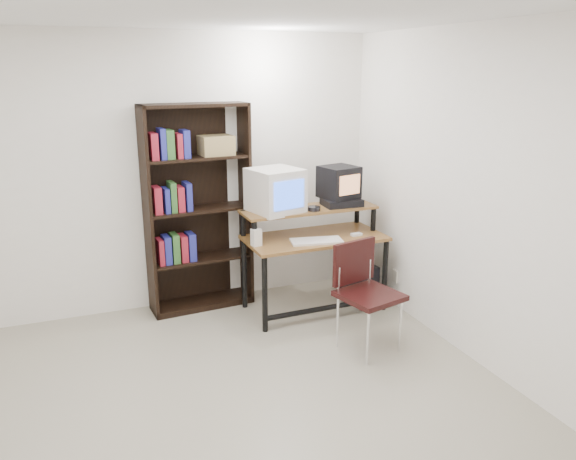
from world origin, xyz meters
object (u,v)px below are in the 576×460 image
object	(u,v)px
pc_tower	(358,282)
bookshelf	(197,207)
school_chair	(364,284)
crt_monitor	(275,191)
crt_tv	(339,182)
computer_desk	(314,239)

from	to	relation	value
pc_tower	bookshelf	bearing A→B (deg)	156.23
school_chair	bookshelf	size ratio (longest dim) A/B	0.46
bookshelf	crt_monitor	bearing A→B (deg)	-32.31
crt_tv	bookshelf	bearing A→B (deg)	152.89
computer_desk	crt_monitor	xyz separation A→B (m)	(-0.34, 0.12, 0.48)
crt_monitor	school_chair	distance (m)	1.24
crt_monitor	crt_tv	distance (m)	0.67
school_chair	computer_desk	bearing A→B (deg)	80.15
computer_desk	crt_tv	distance (m)	0.62
crt_monitor	bookshelf	xyz separation A→B (m)	(-0.67, 0.35, -0.17)
crt_tv	bookshelf	world-z (taller)	bookshelf
bookshelf	computer_desk	bearing A→B (deg)	-29.66
crt_monitor	bookshelf	distance (m)	0.78
pc_tower	bookshelf	distance (m)	1.76
crt_monitor	pc_tower	bearing A→B (deg)	-25.04
crt_monitor	crt_tv	bearing A→B (deg)	-12.56
crt_monitor	pc_tower	xyz separation A→B (m)	(0.82, -0.16, -0.96)
computer_desk	pc_tower	bearing A→B (deg)	-5.11
pc_tower	bookshelf	world-z (taller)	bookshelf
computer_desk	crt_tv	xyz separation A→B (m)	(0.33, 0.14, 0.50)
crt_tv	bookshelf	distance (m)	1.39
computer_desk	crt_monitor	size ratio (longest dim) A/B	2.52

